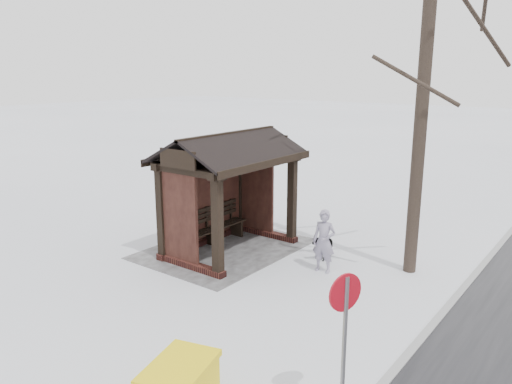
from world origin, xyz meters
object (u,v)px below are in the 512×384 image
(bus_shelter, at_px, (225,168))
(road_sign, at_px, (344,313))
(pedestrian, at_px, (324,241))
(dog, at_px, (324,246))

(bus_shelter, relative_size, road_sign, 1.76)
(pedestrian, relative_size, dog, 2.01)
(bus_shelter, height_order, road_sign, bus_shelter)
(pedestrian, relative_size, road_sign, 0.72)
(bus_shelter, distance_m, pedestrian, 3.12)
(bus_shelter, height_order, pedestrian, bus_shelter)
(road_sign, bearing_deg, dog, -126.71)
(pedestrian, xyz_separation_m, dog, (-0.77, -0.43, -0.43))
(dog, bearing_deg, road_sign, -65.25)
(bus_shelter, xyz_separation_m, road_sign, (3.96, 5.44, -0.67))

